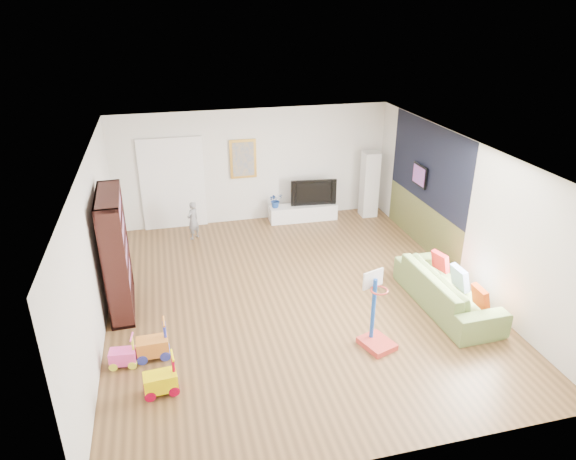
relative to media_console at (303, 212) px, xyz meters
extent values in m
cube|color=brown|center=(-1.13, -3.39, -0.19)|extent=(6.50, 7.50, 0.00)
cube|color=white|center=(-1.13, -3.39, 2.51)|extent=(6.50, 7.50, 0.00)
cube|color=silver|center=(-1.13, 0.36, 1.16)|extent=(6.50, 0.00, 2.70)
cube|color=silver|center=(-1.13, -7.14, 1.16)|extent=(6.50, 0.00, 2.70)
cube|color=silver|center=(-4.38, -3.39, 1.16)|extent=(0.00, 7.50, 2.70)
cube|color=white|center=(2.12, -3.39, 1.16)|extent=(0.00, 7.50, 2.70)
cube|color=black|center=(2.11, -1.99, 1.66)|extent=(0.01, 3.20, 1.70)
cube|color=brown|center=(2.11, -1.99, 0.31)|extent=(0.01, 3.20, 1.00)
cube|color=white|center=(-3.03, 0.32, 0.86)|extent=(1.45, 0.06, 2.10)
cube|color=gold|center=(-1.38, 0.32, 1.36)|extent=(0.62, 0.06, 0.92)
cube|color=#7F3F8C|center=(2.04, -1.79, 1.36)|extent=(0.04, 0.56, 0.46)
cube|color=silver|center=(0.00, 0.00, 0.00)|extent=(1.65, 0.45, 0.38)
cube|color=silver|center=(1.66, -0.09, 0.62)|extent=(0.39, 0.39, 1.62)
cube|color=#331511|center=(-4.11, -3.00, 0.86)|extent=(0.43, 1.46, 2.11)
imported|color=olive|center=(1.39, -4.36, 0.14)|extent=(0.96, 2.33, 0.67)
cube|color=#C0362D|center=(-0.23, -5.14, 0.44)|extent=(0.58, 0.64, 1.26)
cube|color=#FFE500|center=(-3.51, -5.39, 0.11)|extent=(0.47, 0.31, 0.60)
cube|color=orange|center=(-3.61, -4.58, 0.12)|extent=(0.47, 0.30, 0.62)
cube|color=#FF4BB3|center=(-4.04, -4.67, 0.06)|extent=(0.40, 0.27, 0.50)
imported|color=slate|center=(-2.67, -0.43, 0.25)|extent=(0.38, 0.37, 0.88)
imported|color=black|center=(0.26, 0.06, 0.51)|extent=(1.12, 0.27, 0.64)
imported|color=navy|center=(-0.67, 0.04, 0.37)|extent=(0.39, 0.36, 0.36)
cube|color=#B9360B|center=(1.59, -5.01, 0.34)|extent=(0.10, 0.37, 0.37)
cube|color=silver|center=(1.61, -4.35, 0.34)|extent=(0.12, 0.41, 0.41)
cube|color=red|center=(1.59, -3.71, 0.34)|extent=(0.18, 0.37, 0.36)
camera|label=1|loc=(-3.17, -11.16, 4.75)|focal=32.00mm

